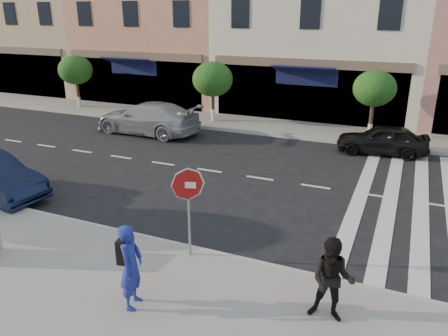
% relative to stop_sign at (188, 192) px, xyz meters
% --- Properties ---
extents(ground, '(120.00, 120.00, 0.00)m').
position_rel_stop_sign_xyz_m(ground, '(-0.26, 1.85, -1.76)').
color(ground, black).
rests_on(ground, ground).
extents(sidewalk_near, '(60.00, 4.50, 0.15)m').
position_rel_stop_sign_xyz_m(sidewalk_near, '(-0.26, -1.90, -1.69)').
color(sidewalk_near, gray).
rests_on(sidewalk_near, ground).
extents(sidewalk_far, '(60.00, 3.00, 0.15)m').
position_rel_stop_sign_xyz_m(sidewalk_far, '(-0.26, 12.85, -1.69)').
color(sidewalk_far, gray).
rests_on(sidewalk_far, ground).
extents(building_west_far, '(12.00, 9.00, 12.00)m').
position_rel_stop_sign_xyz_m(building_west_far, '(-22.26, 18.85, 4.24)').
color(building_west_far, tan).
rests_on(building_west_far, ground).
extents(building_centre, '(11.00, 9.00, 11.00)m').
position_rel_stop_sign_xyz_m(building_centre, '(-0.76, 18.85, 3.74)').
color(building_centre, beige).
rests_on(building_centre, ground).
extents(street_tree_wa, '(2.00, 2.00, 3.05)m').
position_rel_stop_sign_xyz_m(street_tree_wa, '(-14.26, 12.65, 0.57)').
color(street_tree_wa, '#473323').
rests_on(street_tree_wa, sidewalk_far).
extents(street_tree_wb, '(2.10, 2.10, 3.06)m').
position_rel_stop_sign_xyz_m(street_tree_wb, '(-5.26, 12.65, 0.54)').
color(street_tree_wb, '#473323').
rests_on(street_tree_wb, sidewalk_far).
extents(street_tree_c, '(1.90, 1.90, 3.04)m').
position_rel_stop_sign_xyz_m(street_tree_c, '(2.74, 12.65, 0.59)').
color(street_tree_c, '#473323').
rests_on(street_tree_c, sidewalk_far).
extents(stop_sign, '(0.74, 0.29, 2.19)m').
position_rel_stop_sign_xyz_m(stop_sign, '(0.00, 0.00, 0.00)').
color(stop_sign, gray).
rests_on(stop_sign, sidewalk_near).
extents(photographer, '(0.55, 0.71, 1.74)m').
position_rel_stop_sign_xyz_m(photographer, '(-0.13, -2.11, -0.75)').
color(photographer, navy).
rests_on(photographer, sidewalk_near).
extents(walker, '(0.84, 0.67, 1.66)m').
position_rel_stop_sign_xyz_m(walker, '(3.47, -0.98, -0.78)').
color(walker, black).
rests_on(walker, sidewalk_near).
extents(car_far_left, '(5.36, 2.37, 1.53)m').
position_rel_stop_sign_xyz_m(car_far_left, '(-7.28, 9.47, -1.00)').
color(car_far_left, '#999A9E').
rests_on(car_far_left, ground).
extents(car_far_mid, '(3.76, 1.86, 1.23)m').
position_rel_stop_sign_xyz_m(car_far_mid, '(3.44, 10.60, -1.15)').
color(car_far_mid, black).
rests_on(car_far_mid, ground).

